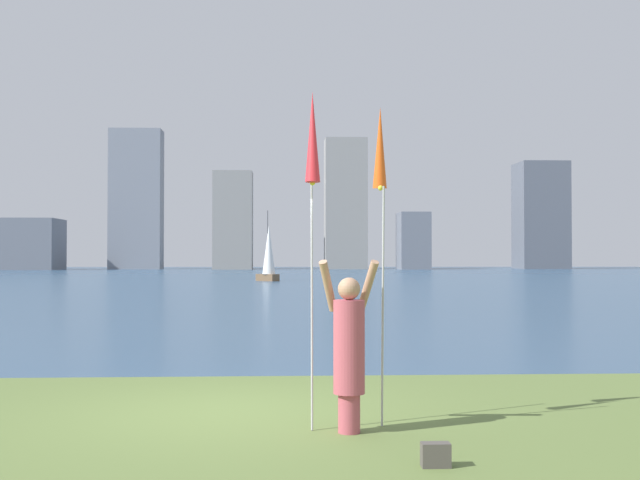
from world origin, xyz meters
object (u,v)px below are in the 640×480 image
object	(u,v)px
sailboat_5	(269,255)
person	(349,347)
kite_flag_left	(313,147)
kite_flag_right	(380,158)
bag	(436,455)

from	to	relation	value
sailboat_5	person	bearing A→B (deg)	-87.94
person	kite_flag_left	xyz separation A→B (m)	(-0.39, 0.02, 2.14)
kite_flag_left	kite_flag_right	bearing A→B (deg)	27.30
kite_flag_left	sailboat_5	size ratio (longest dim) A/B	0.70
kite_flag_right	sailboat_5	size ratio (longest dim) A/B	0.68
person	kite_flag_left	size ratio (longest dim) A/B	0.50
kite_flag_left	kite_flag_right	world-z (taller)	kite_flag_left
kite_flag_left	sailboat_5	world-z (taller)	sailboat_5
kite_flag_right	sailboat_5	world-z (taller)	sailboat_5
person	kite_flag_right	world-z (taller)	kite_flag_right
bag	sailboat_5	bearing A→B (deg)	92.74
sailboat_5	bag	bearing A→B (deg)	-87.26
kite_flag_left	sailboat_5	bearing A→B (deg)	91.61
bag	sailboat_5	distance (m)	51.06
bag	sailboat_5	xyz separation A→B (m)	(-2.44, 50.97, 1.85)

